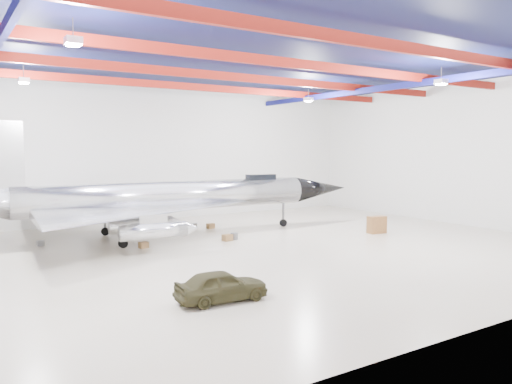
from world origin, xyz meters
TOP-DOWN VIEW (x-y plane):
  - floor at (0.00, 0.00)m, footprint 40.00×40.00m
  - wall_back at (0.00, 15.00)m, footprint 40.00×0.00m
  - wall_right at (20.00, 0.00)m, footprint 0.00×30.00m
  - ceiling at (0.00, 0.00)m, footprint 40.00×40.00m
  - ceiling_structure at (0.00, 0.00)m, footprint 39.50×29.50m
  - jet_aircraft at (-1.08, 6.76)m, footprint 27.62×16.73m
  - jeep at (-5.13, -7.77)m, footprint 3.74×1.73m
  - desk at (11.57, 0.17)m, footprint 1.36×0.78m
  - crate_ply at (-4.08, 3.91)m, footprint 0.59×0.51m
  - toolbox_red at (-2.02, 9.25)m, footprint 0.51×0.42m
  - engine_drum at (1.90, 3.42)m, footprint 0.56×0.56m
  - parts_bin at (2.68, 8.29)m, footprint 0.58×0.49m
  - crate_small at (-9.15, 7.99)m, footprint 0.44×0.36m
  - oil_barrel at (1.28, 3.24)m, footprint 0.65×0.55m
  - spares_box at (1.89, 9.36)m, footprint 0.40×0.40m

SIDE VIEW (x-z plane):
  - floor at x=0.00m, z-range 0.00..0.00m
  - crate_small at x=-9.15m, z-range 0.00..0.29m
  - spares_box at x=1.89m, z-range 0.00..0.32m
  - toolbox_red at x=-2.02m, z-range 0.00..0.34m
  - crate_ply at x=-4.08m, z-range 0.00..0.36m
  - parts_bin at x=2.68m, z-range 0.00..0.37m
  - oil_barrel at x=1.28m, z-range 0.00..0.42m
  - engine_drum at x=1.90m, z-range 0.00..0.44m
  - desk at x=11.57m, z-range 0.00..1.20m
  - jeep at x=-5.13m, z-range 0.00..1.24m
  - jet_aircraft at x=-1.08m, z-range -1.29..6.23m
  - wall_back at x=0.00m, z-range -14.50..25.50m
  - wall_right at x=20.00m, z-range -9.50..20.50m
  - ceiling_structure at x=0.00m, z-range 9.79..10.86m
  - ceiling at x=0.00m, z-range 11.00..11.00m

